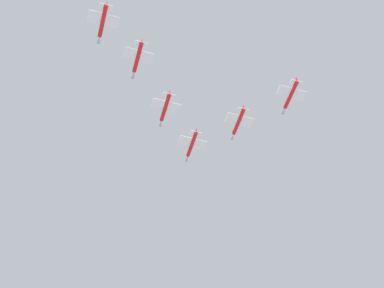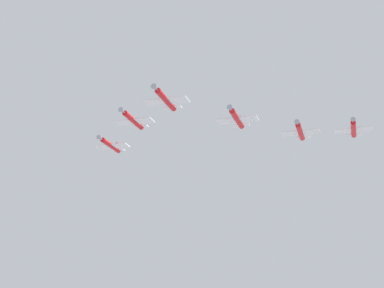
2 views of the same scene
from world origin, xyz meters
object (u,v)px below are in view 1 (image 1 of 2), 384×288
Objects in this scene: jet_lead at (192,145)px; jet_starboard_inner at (238,122)px; jet_port_inner at (165,108)px; jet_port_outer at (138,58)px; jet_center_rear at (103,22)px; jet_starboard_outer at (291,95)px.

jet_starboard_inner reaches higher than jet_lead.
jet_starboard_inner is (15.34, 19.12, 2.18)m from jet_port_inner.
jet_center_rear is (-1.80, -14.27, 1.99)m from jet_port_outer.
jet_lead is 17.34m from jet_starboard_inner.
jet_center_rear is (-32.47, -52.50, 1.01)m from jet_starboard_outer.
jet_lead is at bearing 44.93° from jet_port_inner.
jet_starboard_inner is 39.55m from jet_port_outer.
jet_port_outer is at bearing 31.57° from jet_center_rear.
jet_starboard_inner is at bearing 130.20° from jet_starboard_outer.
jet_lead is at bearing 47.48° from jet_port_outer.
jet_lead is 17.34m from jet_port_inner.
jet_port_outer is (5.51, -35.84, -0.49)m from jet_lead.
jet_starboard_inner is 1.00× the size of jet_port_outer.
jet_center_rear is (1.85, -32.91, 2.59)m from jet_port_inner.
jet_starboard_outer is 1.00× the size of jet_center_rear.
jet_starboard_inner is at bearing -0.00° from jet_port_inner.
jet_starboard_inner is at bearing 24.20° from jet_center_rear.
jet_starboard_outer is (34.32, 19.60, 1.58)m from jet_port_inner.
jet_port_inner is (1.87, -17.21, -1.09)m from jet_lead.
jet_lead is at bearing 42.98° from jet_center_rear.
jet_port_outer is at bearing -158.47° from jet_starboard_inner.
jet_center_rear is at bearing -155.80° from jet_starboard_inner.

